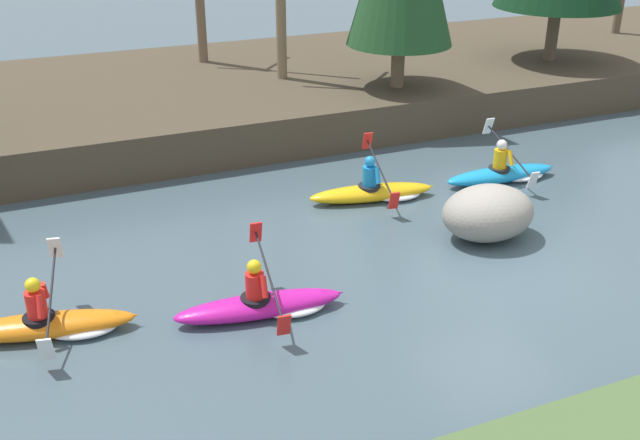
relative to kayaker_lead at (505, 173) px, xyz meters
The scene contains 7 objects.
ground_plane 3.90m from the kayaker_lead, 126.76° to the right, with size 90.00×90.00×0.00m, color #425660.
riverbank_far 7.77m from the kayaker_lead, 107.49° to the left, with size 44.00×8.78×1.07m.
kayaker_lead is the anchor object (origin of this frame).
kayaker_middle 3.16m from the kayaker_lead, behind, with size 2.80×2.07×1.20m.
kayaker_trailing 7.50m from the kayaker_lead, 155.10° to the right, with size 2.79×2.07×1.20m.
kayaker_far_back 10.29m from the kayaker_lead, 166.33° to the right, with size 2.79×2.06×1.20m.
boulder_midstream 3.01m from the kayaker_lead, 132.19° to the right, with size 1.84×1.44×1.04m.
Camera 1 is at (-7.62, -9.72, 6.52)m, focal length 42.00 mm.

